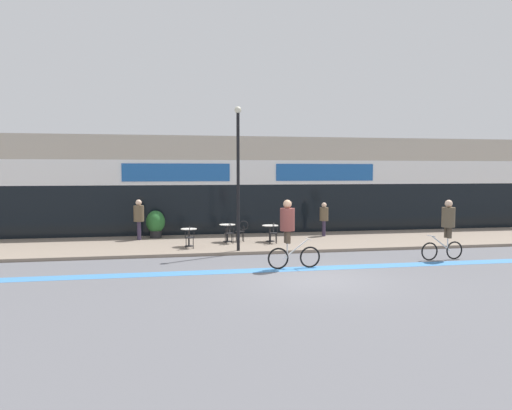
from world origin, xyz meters
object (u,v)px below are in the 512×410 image
object	(u,v)px
cafe_chair_0_near	(190,236)
lamp_post	(238,169)
bistro_table_2	(270,230)
cafe_chair_1_near	(229,232)
bistro_table_1	(227,229)
planter_pot	(156,223)
cafe_chair_1_side	(242,230)
cafe_chair_2_near	(273,231)
cyclist_1	(447,224)
pedestrian_near_end	(139,216)
pedestrian_far_end	(324,216)
cyclist_0	(289,228)
bistro_table_0	(189,234)

from	to	relation	value
cafe_chair_0_near	lamp_post	distance (m)	3.32
bistro_table_2	cafe_chair_1_near	world-z (taller)	cafe_chair_1_near
lamp_post	bistro_table_1	bearing A→B (deg)	92.29
cafe_chair_0_near	planter_pot	world-z (taller)	planter_pot
cafe_chair_1_side	cafe_chair_2_near	distance (m)	1.50
bistro_table_1	cafe_chair_1_side	world-z (taller)	cafe_chair_1_side
cyclist_1	pedestrian_near_end	size ratio (longest dim) A/B	1.20
cafe_chair_0_near	pedestrian_far_end	bearing A→B (deg)	-64.24
bistro_table_2	lamp_post	bearing A→B (deg)	-128.34
cafe_chair_0_near	cafe_chair_1_near	size ratio (longest dim) A/B	1.00
cyclist_0	pedestrian_far_end	size ratio (longest dim) A/B	1.43
cafe_chair_2_near	pedestrian_near_end	world-z (taller)	pedestrian_near_end
pedestrian_near_end	pedestrian_far_end	size ratio (longest dim) A/B	1.13
bistro_table_0	bistro_table_2	xyz separation A→B (m)	(3.56, 0.75, -0.00)
bistro_table_2	cafe_chair_1_near	xyz separation A→B (m)	(-1.84, -0.36, 0.01)
cyclist_1	lamp_post	bearing A→B (deg)	-24.10
bistro_table_0	cafe_chair_0_near	xyz separation A→B (m)	(-0.00, -0.63, 0.00)
cyclist_1	pedestrian_far_end	xyz separation A→B (m)	(-2.53, 6.24, -0.23)
cafe_chair_1_near	cafe_chair_1_side	bearing A→B (deg)	-48.34
lamp_post	bistro_table_2	bearing A→B (deg)	51.66
planter_pot	cyclist_1	world-z (taller)	cyclist_1
bistro_table_0	cyclist_0	size ratio (longest dim) A/B	0.32
cafe_chair_1_side	lamp_post	xyz separation A→B (m)	(-0.53, -2.47, 2.65)
bistro_table_2	cafe_chair_2_near	bearing A→B (deg)	-90.73
cyclist_1	pedestrian_near_end	xyz separation A→B (m)	(-11.06, 6.56, -0.10)
bistro_table_0	planter_pot	size ratio (longest dim) A/B	0.58
cafe_chair_0_near	lamp_post	size ratio (longest dim) A/B	0.16
lamp_post	cyclist_0	xyz separation A→B (m)	(1.17, -3.23, -1.95)
cafe_chair_1_side	cyclist_1	distance (m)	8.44
lamp_post	cyclist_1	xyz separation A→B (m)	(7.17, -2.69, -1.99)
bistro_table_0	cyclist_1	xyz separation A→B (m)	(8.98, -4.15, 0.66)
planter_pot	cafe_chair_1_near	bearing A→B (deg)	-39.58
bistro_table_1	lamp_post	world-z (taller)	lamp_post
cafe_chair_0_near	cyclist_1	bearing A→B (deg)	-108.44
bistro_table_0	planter_pot	world-z (taller)	planter_pot
cafe_chair_2_near	pedestrian_far_end	distance (m)	3.53
cyclist_0	pedestrian_near_end	xyz separation A→B (m)	(-5.07, 7.10, -0.15)
cafe_chair_1_near	lamp_post	size ratio (longest dim) A/B	0.16
bistro_table_2	lamp_post	distance (m)	3.87
bistro_table_1	planter_pot	world-z (taller)	planter_pot
cafe_chair_0_near	cyclist_0	distance (m)	5.10
bistro_table_1	cafe_chair_0_near	xyz separation A→B (m)	(-1.72, -1.64, -0.02)
bistro_table_1	lamp_post	xyz separation A→B (m)	(0.10, -2.47, 2.62)
bistro_table_2	planter_pot	size ratio (longest dim) A/B	0.57
cafe_chair_2_near	planter_pot	world-z (taller)	planter_pot
cafe_chair_0_near	cafe_chair_1_side	world-z (taller)	same
cafe_chair_2_near	pedestrian_far_end	bearing A→B (deg)	-49.82
bistro_table_0	lamp_post	world-z (taller)	lamp_post
cafe_chair_2_near	lamp_post	bearing A→B (deg)	138.39
cafe_chair_1_near	cyclist_1	distance (m)	8.59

